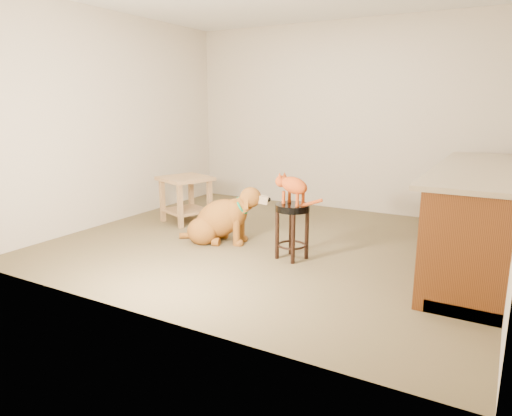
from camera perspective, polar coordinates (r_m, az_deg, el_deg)
The scene contains 8 objects.
floor at distance 5.02m, azimuth 2.19°, elevation -4.44°, with size 4.50×4.00×0.01m, color brown.
room_shell at distance 4.79m, azimuth 2.37°, elevation 15.06°, with size 4.54×4.04×2.62m.
cabinet_run at distance 4.69m, azimuth 25.70°, elevation -1.43°, with size 0.70×2.56×0.94m.
padded_stool at distance 4.45m, azimuth 4.55°, elevation -1.54°, with size 0.35×0.35×0.55m.
wood_stool at distance 5.84m, azimuth 25.52°, elevation 0.24°, with size 0.46×0.46×0.66m.
side_table at distance 5.89m, azimuth -8.79°, elevation 1.94°, with size 0.73×0.73×0.59m.
golden_retriever at distance 5.02m, azimuth -4.44°, elevation -1.48°, with size 1.04×0.60×0.67m.
tabby_kitten at distance 4.38m, azimuth 4.52°, elevation 2.76°, with size 0.52×0.23×0.33m.
Camera 1 is at (2.18, -4.26, 1.51)m, focal length 32.00 mm.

